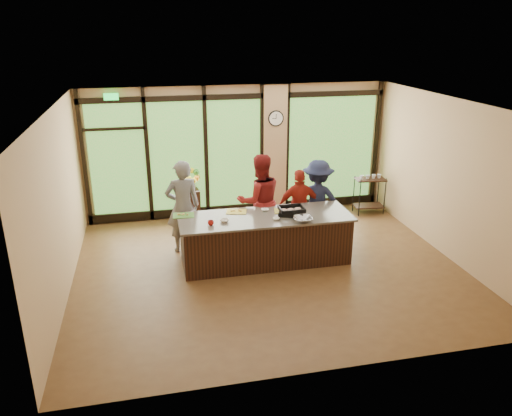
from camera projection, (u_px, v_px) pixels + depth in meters
name	position (u px, v px, depth m)	size (l,w,h in m)	color
floor	(269.00, 268.00, 9.25)	(7.00, 7.00, 0.00)	brown
ceiling	(270.00, 105.00, 8.21)	(7.00, 7.00, 0.00)	white
back_wall	(238.00, 151.00, 11.48)	(7.00, 7.00, 0.00)	tan
left_wall	(59.00, 206.00, 8.03)	(6.00, 6.00, 0.00)	tan
right_wall	(449.00, 179.00, 9.44)	(6.00, 6.00, 0.00)	tan
window_wall	(246.00, 156.00, 11.51)	(6.90, 0.12, 3.00)	tan
island_base	(265.00, 240.00, 9.37)	(3.10, 1.00, 0.88)	black
countertop	(265.00, 217.00, 9.21)	(3.20, 1.10, 0.04)	#71665D
wall_clock	(276.00, 118.00, 11.27)	(0.36, 0.04, 0.36)	black
cook_left	(183.00, 207.00, 9.67)	(0.67, 0.44, 1.85)	slate
cook_midleft	(260.00, 201.00, 9.91)	(0.92, 0.72, 1.90)	maroon
cook_midright	(299.00, 207.00, 10.09)	(0.91, 0.38, 1.55)	#A62519
cook_right	(317.00, 200.00, 10.22)	(1.10, 0.63, 1.70)	#1B203C
roasting_pan	(291.00, 213.00, 9.26)	(0.46, 0.35, 0.08)	black
mixing_bowl	(303.00, 219.00, 8.93)	(0.34, 0.34, 0.08)	silver
cutting_board_left	(184.00, 215.00, 9.22)	(0.39, 0.29, 0.01)	#4A8932
cutting_board_center	(236.00, 212.00, 9.41)	(0.37, 0.28, 0.01)	gold
cutting_board_right	(285.00, 211.00, 9.44)	(0.40, 0.30, 0.01)	gold
prep_bowl_near	(224.00, 221.00, 8.92)	(0.16, 0.16, 0.05)	white
prep_bowl_mid	(276.00, 219.00, 9.02)	(0.13, 0.13, 0.04)	white
prep_bowl_far	(265.00, 210.00, 9.46)	(0.14, 0.14, 0.04)	white
red_ramekin	(211.00, 223.00, 8.77)	(0.11, 0.11, 0.09)	#AC1611
flower_stand	(191.00, 205.00, 11.41)	(0.36, 0.36, 0.72)	black
flower_vase	(190.00, 185.00, 11.25)	(0.24, 0.24, 0.25)	olive
bar_cart	(369.00, 190.00, 11.77)	(0.73, 0.46, 0.94)	black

